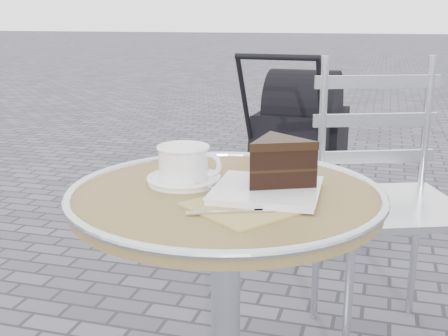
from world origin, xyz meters
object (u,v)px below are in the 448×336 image
(cafe_table, at_px, (226,258))
(cappuccino_set, at_px, (185,167))
(cake_plate_set, at_px, (276,168))
(baby_stroller, at_px, (299,144))
(bistro_chair, at_px, (381,169))

(cafe_table, xyz_separation_m, cappuccino_set, (-0.11, 0.04, 0.20))
(cake_plate_set, height_order, baby_stroller, baby_stroller)
(cafe_table, bearing_deg, cake_plate_set, 10.99)
(cake_plate_set, relative_size, baby_stroller, 0.38)
(cafe_table, relative_size, cake_plate_set, 2.03)
(cafe_table, bearing_deg, bistro_chair, 66.35)
(cappuccino_set, distance_m, baby_stroller, 1.88)
(baby_stroller, bearing_deg, cappuccino_set, -86.93)
(cake_plate_set, bearing_deg, bistro_chair, 70.74)
(bistro_chair, bearing_deg, baby_stroller, 90.19)
(bistro_chair, relative_size, baby_stroller, 1.03)
(cafe_table, height_order, bistro_chair, bistro_chair)
(cappuccino_set, relative_size, cake_plate_set, 0.51)
(cafe_table, distance_m, baby_stroller, 1.90)
(cappuccino_set, distance_m, cake_plate_set, 0.22)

